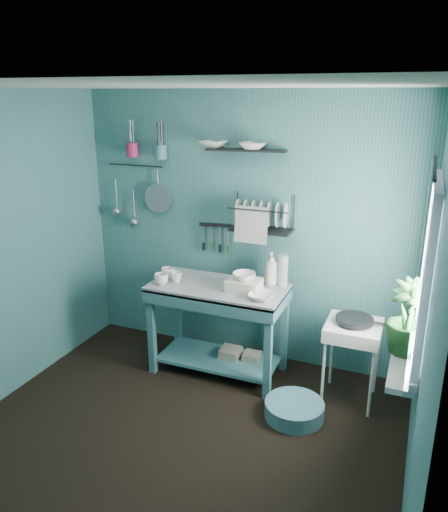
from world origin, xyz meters
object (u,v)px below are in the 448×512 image
at_px(mug_left, 161,279).
at_px(dish_rack, 261,213).
at_px(storage_tin_small, 252,363).
at_px(colander, 158,198).
at_px(wash_tub, 244,285).
at_px(floor_basin, 294,410).
at_px(hotplate_stand, 351,362).
at_px(frying_pan, 355,319).
at_px(mug_right, 168,273).
at_px(utensil_cup_teal, 161,152).
at_px(soap_bottle, 271,269).
at_px(utensil_cup_magenta, 132,150).
at_px(mug_mid, 176,277).
at_px(work_counter, 218,329).
at_px(potted_plant, 408,318).
at_px(water_bottle, 283,270).
at_px(storage_tin_large, 230,359).

bearing_deg(mug_left, dish_rack, 31.96).
height_order(mug_left, storage_tin_small, mug_left).
bearing_deg(dish_rack, colander, 176.76).
relative_size(wash_tub, colander, 1.00).
relative_size(mug_left, floor_basin, 0.26).
xyz_separation_m(hotplate_stand, frying_pan, (0.00, 0.00, 0.39)).
xyz_separation_m(mug_right, utensil_cup_teal, (-0.23, 0.37, 1.04)).
xyz_separation_m(soap_bottle, utensil_cup_teal, (-1.15, 0.17, 0.94)).
bearing_deg(storage_tin_small, utensil_cup_magenta, 167.96).
distance_m(wash_tub, colander, 1.27).
height_order(dish_rack, utensil_cup_teal, utensil_cup_teal).
distance_m(mug_mid, utensil_cup_teal, 1.18).
distance_m(work_counter, wash_tub, 0.54).
relative_size(mug_right, potted_plant, 0.25).
relative_size(utensil_cup_teal, storage_tin_small, 0.65).
bearing_deg(water_bottle, utensil_cup_teal, 173.37).
distance_m(utensil_cup_magenta, colander, 0.52).
distance_m(frying_pan, utensil_cup_teal, 2.29).
distance_m(mug_mid, storage_tin_small, 1.05).
relative_size(water_bottle, floor_basin, 0.59).
xyz_separation_m(mug_right, utensil_cup_magenta, (-0.54, 0.37, 1.05)).
relative_size(utensil_cup_magenta, colander, 0.46).
distance_m(soap_bottle, dish_rack, 0.49).
bearing_deg(potted_plant, colander, 157.28).
xyz_separation_m(water_bottle, floor_basin, (0.31, -0.64, -0.92)).
distance_m(frying_pan, storage_tin_small, 1.09).
distance_m(work_counter, mug_right, 0.69).
height_order(mug_right, hotplate_stand, mug_right).
bearing_deg(work_counter, utensil_cup_teal, 156.84).
bearing_deg(dish_rack, potted_plant, -34.11).
xyz_separation_m(frying_pan, utensil_cup_teal, (-1.92, 0.37, 1.20)).
bearing_deg(mug_left, storage_tin_large, 19.90).
xyz_separation_m(work_counter, utensil_cup_teal, (-0.73, 0.37, 1.52)).
bearing_deg(water_bottle, mug_mid, -162.72).
height_order(utensil_cup_magenta, floor_basin, utensil_cup_magenta).
height_order(mug_mid, colander, colander).
bearing_deg(frying_pan, mug_right, 179.80).
relative_size(work_counter, wash_tub, 4.27).
bearing_deg(colander, floor_basin, -26.63).
bearing_deg(storage_tin_small, mug_mid, -168.37).
bearing_deg(frying_pan, wash_tub, -179.15).
xyz_separation_m(mug_mid, storage_tin_large, (0.48, 0.11, -0.78)).
distance_m(mug_right, storage_tin_small, 1.13).
relative_size(wash_tub, utensil_cup_magenta, 2.15).
distance_m(potted_plant, storage_tin_small, 1.76).
bearing_deg(utensil_cup_teal, mug_left, -64.57).
bearing_deg(utensil_cup_magenta, hotplate_stand, -9.47).
relative_size(dish_rack, colander, 1.96).
relative_size(potted_plant, floor_basin, 1.06).
xyz_separation_m(frying_pan, dish_rack, (-0.91, 0.32, 0.72)).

